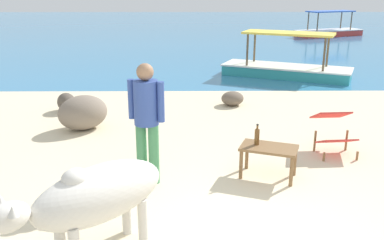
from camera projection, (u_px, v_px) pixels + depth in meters
name	position (u px, v px, depth m)	size (l,w,h in m)	color
water_surface	(195.00, 31.00, 25.00)	(60.00, 36.00, 0.03)	teal
cow	(96.00, 196.00, 4.01)	(1.52, 1.46, 0.99)	beige
low_bench_table	(269.00, 152.00, 5.81)	(0.87, 0.68, 0.45)	brown
bottle	(257.00, 136.00, 5.83)	(0.07, 0.07, 0.30)	brown
deck_chair_near	(333.00, 129.00, 6.69)	(0.59, 0.80, 0.68)	brown
person_standing	(146.00, 115.00, 5.50)	(0.48, 0.32, 1.62)	#428956
shore_rock_large	(83.00, 113.00, 7.79)	(0.92, 0.69, 0.64)	gray
shore_rock_medium	(66.00, 102.00, 8.93)	(0.51, 0.37, 0.39)	brown
shore_rock_small	(232.00, 98.00, 9.40)	(0.50, 0.47, 0.31)	#6B5B4C
boat_teal	(286.00, 67.00, 12.41)	(3.82, 2.56, 1.29)	teal
boat_red	(329.00, 31.00, 22.39)	(3.84, 2.44, 1.29)	#C63833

